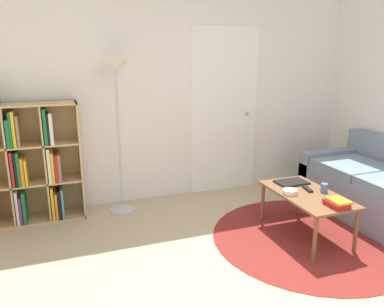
{
  "coord_description": "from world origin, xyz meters",
  "views": [
    {
      "loc": [
        -1.33,
        -1.67,
        1.74
      ],
      "look_at": [
        -0.21,
        1.42,
        0.85
      ],
      "focal_mm": 35.0,
      "sensor_mm": 36.0,
      "label": 1
    }
  ],
  "objects_px": {
    "coffee_table": "(307,198)",
    "bowl": "(290,192)",
    "laptop": "(292,182)",
    "cup": "(324,188)",
    "floor_lamp": "(116,86)",
    "bookshelf": "(22,167)"
  },
  "relations": [
    {
      "from": "coffee_table",
      "to": "bowl",
      "type": "relative_size",
      "value": 6.75
    },
    {
      "from": "laptop",
      "to": "bowl",
      "type": "height_order",
      "value": "bowl"
    },
    {
      "from": "coffee_table",
      "to": "laptop",
      "type": "height_order",
      "value": "laptop"
    },
    {
      "from": "coffee_table",
      "to": "laptop",
      "type": "xyz_separation_m",
      "value": [
        0.02,
        0.29,
        0.06
      ]
    },
    {
      "from": "cup",
      "to": "floor_lamp",
      "type": "bearing_deg",
      "value": 144.42
    },
    {
      "from": "floor_lamp",
      "to": "cup",
      "type": "height_order",
      "value": "floor_lamp"
    },
    {
      "from": "coffee_table",
      "to": "cup",
      "type": "xyz_separation_m",
      "value": [
        0.17,
        -0.03,
        0.09
      ]
    },
    {
      "from": "coffee_table",
      "to": "cup",
      "type": "height_order",
      "value": "cup"
    },
    {
      "from": "coffee_table",
      "to": "laptop",
      "type": "bearing_deg",
      "value": 85.52
    },
    {
      "from": "bowl",
      "to": "cup",
      "type": "relative_size",
      "value": 1.64
    },
    {
      "from": "bookshelf",
      "to": "laptop",
      "type": "height_order",
      "value": "bookshelf"
    },
    {
      "from": "bookshelf",
      "to": "bowl",
      "type": "height_order",
      "value": "bookshelf"
    },
    {
      "from": "bookshelf",
      "to": "laptop",
      "type": "relative_size",
      "value": 3.9
    },
    {
      "from": "bookshelf",
      "to": "bowl",
      "type": "xyz_separation_m",
      "value": [
        2.4,
        -1.26,
        -0.14
      ]
    },
    {
      "from": "bookshelf",
      "to": "coffee_table",
      "type": "height_order",
      "value": "bookshelf"
    },
    {
      "from": "bowl",
      "to": "bookshelf",
      "type": "bearing_deg",
      "value": 152.34
    },
    {
      "from": "bookshelf",
      "to": "coffee_table",
      "type": "xyz_separation_m",
      "value": [
        2.57,
        -1.3,
        -0.21
      ]
    },
    {
      "from": "bookshelf",
      "to": "cup",
      "type": "height_order",
      "value": "bookshelf"
    },
    {
      "from": "laptop",
      "to": "cup",
      "type": "relative_size",
      "value": 3.75
    },
    {
      "from": "cup",
      "to": "bowl",
      "type": "bearing_deg",
      "value": 168.52
    },
    {
      "from": "floor_lamp",
      "to": "coffee_table",
      "type": "relative_size",
      "value": 1.76
    },
    {
      "from": "coffee_table",
      "to": "bowl",
      "type": "xyz_separation_m",
      "value": [
        -0.17,
        0.04,
        0.07
      ]
    }
  ]
}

